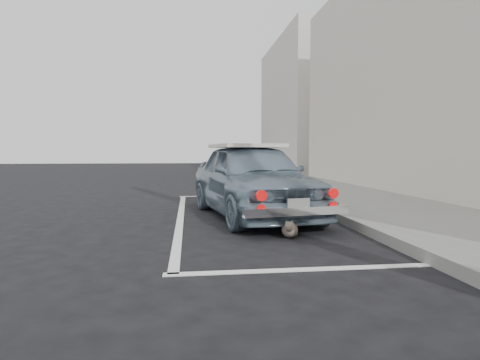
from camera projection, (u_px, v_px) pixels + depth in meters
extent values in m
plane|color=black|center=(255.00, 259.00, 4.56)|extent=(80.00, 80.00, 0.00)
cube|color=slate|center=(418.00, 218.00, 6.94)|extent=(2.80, 40.00, 0.15)
cube|color=black|center=(430.00, 144.00, 9.01)|extent=(0.10, 16.00, 2.40)
cube|color=red|center=(406.00, 16.00, 9.97)|extent=(0.10, 2.00, 1.60)
cube|color=#D14612|center=(364.00, 42.00, 12.35)|extent=(0.10, 2.00, 1.60)
cube|color=white|center=(336.00, 60.00, 14.72)|extent=(0.10, 2.00, 1.60)
cube|color=beige|center=(303.00, 107.00, 24.87)|extent=(3.50, 10.00, 8.00)
cube|color=silver|center=(310.00, 269.00, 4.13)|extent=(3.00, 0.12, 0.01)
cube|color=silver|center=(234.00, 196.00, 11.05)|extent=(3.00, 0.12, 0.01)
cube|color=silver|center=(180.00, 217.00, 7.41)|extent=(0.12, 7.00, 0.01)
imported|color=slate|center=(252.00, 179.00, 7.54)|extent=(2.32, 4.35, 1.41)
cube|color=silver|center=(246.00, 145.00, 7.89)|extent=(1.41, 1.74, 0.07)
cube|color=silver|center=(297.00, 211.00, 5.64)|extent=(1.58, 0.38, 0.12)
cube|color=white|center=(299.00, 204.00, 5.59)|extent=(0.33, 0.07, 0.17)
cylinder|color=red|center=(261.00, 196.00, 5.43)|extent=(0.15, 0.06, 0.15)
cylinder|color=red|center=(333.00, 193.00, 5.75)|extent=(0.15, 0.06, 0.15)
cylinder|color=red|center=(261.00, 209.00, 5.45)|extent=(0.12, 0.06, 0.12)
cylinder|color=red|center=(333.00, 206.00, 5.76)|extent=(0.12, 0.06, 0.12)
ellipsoid|color=#736858|center=(290.00, 229.00, 5.69)|extent=(0.32, 0.41, 0.22)
sphere|color=#736858|center=(289.00, 226.00, 5.52)|extent=(0.14, 0.14, 0.14)
cone|color=#736858|center=(287.00, 221.00, 5.53)|extent=(0.05, 0.05, 0.05)
cone|color=#736858|center=(292.00, 221.00, 5.51)|extent=(0.05, 0.05, 0.05)
cylinder|color=#736858|center=(294.00, 232.00, 5.86)|extent=(0.06, 0.24, 0.03)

